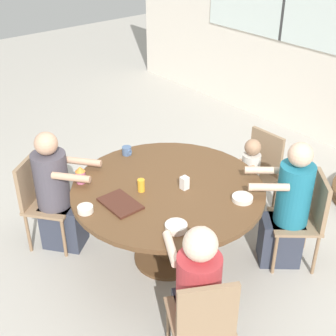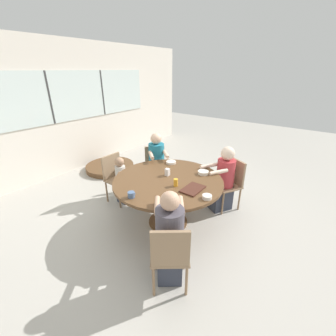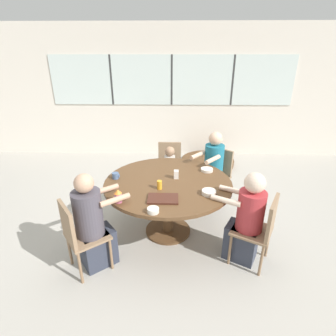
# 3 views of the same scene
# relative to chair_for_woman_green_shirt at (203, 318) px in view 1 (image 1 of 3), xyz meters

# --- Properties ---
(ground_plane) EXTENTS (16.00, 16.00, 0.00)m
(ground_plane) POSITION_rel_chair_for_woman_green_shirt_xyz_m (-1.02, 0.56, -0.50)
(ground_plane) COLOR #B2ADA3
(dining_table) EXTENTS (1.58, 1.58, 0.75)m
(dining_table) POSITION_rel_chair_for_woman_green_shirt_xyz_m (-1.02, 0.56, 0.12)
(dining_table) COLOR brown
(dining_table) RESTS_ON ground_plane
(chair_for_woman_green_shirt) EXTENTS (0.54, 0.54, 0.85)m
(chair_for_woman_green_shirt) POSITION_rel_chair_for_woman_green_shirt_xyz_m (0.00, 0.00, 0.00)
(chair_for_woman_green_shirt) COLOR #937556
(chair_for_woman_green_shirt) RESTS_ON ground_plane
(chair_for_man_blue_shirt) EXTENTS (0.56, 0.56, 0.85)m
(chair_for_man_blue_shirt) POSITION_rel_chair_for_woman_green_shirt_xyz_m (-1.94, -0.16, 0.00)
(chair_for_man_blue_shirt) COLOR #937556
(chair_for_man_blue_shirt) RESTS_ON ground_plane
(chair_for_man_teal_shirt) EXTENTS (0.56, 0.56, 0.85)m
(chair_for_man_teal_shirt) POSITION_rel_chair_for_woman_green_shirt_xyz_m (-0.26, 1.44, 0.00)
(chair_for_man_teal_shirt) COLOR #937556
(chair_for_man_teal_shirt) RESTS_ON ground_plane
(chair_for_toddler) EXTENTS (0.40, 0.40, 0.85)m
(chair_for_toddler) POSITION_rel_chair_for_woman_green_shirt_xyz_m (-1.02, 1.72, 0.00)
(chair_for_toddler) COLOR #937556
(chair_for_toddler) RESTS_ON ground_plane
(person_woman_green_shirt) EXTENTS (0.60, 0.51, 1.10)m
(person_woman_green_shirt) POSITION_rel_chair_for_woman_green_shirt_xyz_m (-0.14, 0.08, 0.00)
(person_woman_green_shirt) COLOR #333847
(person_woman_green_shirt) RESTS_ON ground_plane
(person_man_blue_shirt) EXTENTS (0.60, 0.56, 1.14)m
(person_man_blue_shirt) POSITION_rel_chair_for_woman_green_shirt_xyz_m (-1.81, -0.06, 0.01)
(person_man_blue_shirt) COLOR #333847
(person_man_blue_shirt) RESTS_ON ground_plane
(person_man_teal_shirt) EXTENTS (0.55, 0.58, 1.17)m
(person_man_teal_shirt) POSITION_rel_chair_for_woman_green_shirt_xyz_m (-0.36, 1.32, 0.03)
(person_man_teal_shirt) COLOR #333847
(person_man_teal_shirt) RESTS_ON ground_plane
(person_toddler) EXTENTS (0.20, 0.33, 0.85)m
(person_toddler) POSITION_rel_chair_for_woman_green_shirt_xyz_m (-1.02, 1.57, -0.10)
(person_toddler) COLOR #333847
(person_toddler) RESTS_ON ground_plane
(food_tray_dark) EXTENTS (0.33, 0.22, 0.02)m
(food_tray_dark) POSITION_rel_chair_for_woman_green_shirt_xyz_m (-1.06, 0.12, 0.26)
(food_tray_dark) COLOR #472319
(food_tray_dark) RESTS_ON dining_table
(coffee_mug) EXTENTS (0.09, 0.09, 0.08)m
(coffee_mug) POSITION_rel_chair_for_woman_green_shirt_xyz_m (-1.68, 0.62, 0.29)
(coffee_mug) COLOR slate
(coffee_mug) RESTS_ON dining_table
(sippy_cup) EXTENTS (0.08, 0.08, 0.15)m
(sippy_cup) POSITION_rel_chair_for_woman_green_shirt_xyz_m (-1.54, 0.05, 0.32)
(sippy_cup) COLOR #CC668C
(sippy_cup) RESTS_ON dining_table
(juice_glass) EXTENTS (0.06, 0.06, 0.11)m
(juice_glass) POSITION_rel_chair_for_woman_green_shirt_xyz_m (-1.11, 0.36, 0.30)
(juice_glass) COLOR gold
(juice_glass) RESTS_ON dining_table
(milk_carton_small) EXTENTS (0.06, 0.06, 0.11)m
(milk_carton_small) POSITION_rel_chair_for_woman_green_shirt_xyz_m (-0.92, 0.65, 0.30)
(milk_carton_small) COLOR silver
(milk_carton_small) RESTS_ON dining_table
(bowl_white_shallow) EXTENTS (0.16, 0.16, 0.04)m
(bowl_white_shallow) POSITION_rel_chair_for_woman_green_shirt_xyz_m (-0.50, 0.88, 0.27)
(bowl_white_shallow) COLOR silver
(bowl_white_shallow) RESTS_ON dining_table
(bowl_cereal) EXTENTS (0.12, 0.12, 0.05)m
(bowl_cereal) POSITION_rel_chair_for_woman_green_shirt_xyz_m (-1.15, -0.14, 0.27)
(bowl_cereal) COLOR silver
(bowl_cereal) RESTS_ON dining_table
(bowl_fruit) EXTENTS (0.16, 0.16, 0.05)m
(bowl_fruit) POSITION_rel_chair_for_woman_green_shirt_xyz_m (-0.55, 0.25, 0.27)
(bowl_fruit) COLOR silver
(bowl_fruit) RESTS_ON dining_table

